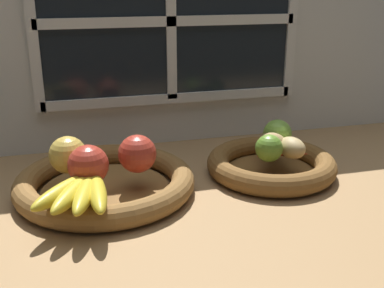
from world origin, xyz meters
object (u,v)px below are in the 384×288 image
at_px(fruit_bowl_right, 271,165).
at_px(potato_small, 292,148).
at_px(apple_red_front, 88,165).
at_px(lime_near, 269,148).
at_px(apple_golden_left, 68,155).
at_px(lime_far, 277,134).
at_px(apple_red_right, 137,154).
at_px(fruit_bowl_left, 105,183).
at_px(banana_bunch_front, 81,191).
at_px(potato_back, 272,138).
at_px(potato_large, 272,144).
at_px(chili_pepper, 283,153).

relative_size(fruit_bowl_right, potato_small, 4.17).
xyz_separation_m(apple_red_front, lime_near, (0.37, 0.02, -0.01)).
bearing_deg(fruit_bowl_right, apple_red_front, -172.07).
height_order(fruit_bowl_right, potato_small, potato_small).
distance_m(apple_golden_left, lime_far, 0.46).
bearing_deg(potato_small, apple_red_right, 178.16).
distance_m(fruit_bowl_left, banana_bunch_front, 0.13).
relative_size(apple_red_right, potato_back, 1.08).
xyz_separation_m(apple_red_right, banana_bunch_front, (-0.11, -0.10, -0.02)).
distance_m(apple_red_front, potato_small, 0.42).
bearing_deg(fruit_bowl_right, apple_golden_left, 178.42).
bearing_deg(apple_golden_left, banana_bunch_front, -82.41).
bearing_deg(apple_red_right, potato_small, -1.84).
distance_m(potato_large, lime_far, 0.05).
bearing_deg(apple_red_front, apple_golden_left, 117.58).
bearing_deg(potato_back, banana_bunch_front, -159.64).
height_order(apple_red_front, banana_bunch_front, apple_red_front).
distance_m(apple_red_right, lime_far, 0.33).
height_order(fruit_bowl_left, potato_small, potato_small).
distance_m(apple_golden_left, potato_back, 0.45).
relative_size(banana_bunch_front, lime_near, 3.05).
xyz_separation_m(apple_red_front, apple_golden_left, (-0.03, 0.07, -0.00)).
distance_m(fruit_bowl_left, apple_red_front, 0.09).
distance_m(apple_red_front, potato_back, 0.42).
height_order(fruit_bowl_left, apple_golden_left, apple_golden_left).
relative_size(apple_red_front, apple_red_right, 1.00).
height_order(potato_small, lime_near, lime_near).
bearing_deg(apple_golden_left, apple_red_front, -62.42).
relative_size(potato_back, lime_far, 1.08).
bearing_deg(potato_small, chili_pepper, 159.14).
height_order(fruit_bowl_left, chili_pepper, chili_pepper).
height_order(apple_red_front, potato_large, apple_red_front).
height_order(apple_golden_left, banana_bunch_front, apple_golden_left).
distance_m(fruit_bowl_left, potato_large, 0.36).
height_order(potato_large, potato_small, potato_large).
bearing_deg(banana_bunch_front, lime_far, 19.37).
height_order(fruit_bowl_right, lime_far, lime_far).
xyz_separation_m(fruit_bowl_left, banana_bunch_front, (-0.05, -0.12, 0.04)).
distance_m(fruit_bowl_left, lime_far, 0.39).
bearing_deg(potato_small, potato_large, 135.00).
height_order(lime_far, chili_pepper, lime_far).
bearing_deg(banana_bunch_front, fruit_bowl_right, 15.95).
height_order(fruit_bowl_right, apple_red_right, apple_red_right).
distance_m(potato_small, chili_pepper, 0.02).
bearing_deg(potato_back, fruit_bowl_right, -114.44).
relative_size(fruit_bowl_left, lime_far, 5.55).
distance_m(apple_red_front, lime_near, 0.37).
distance_m(potato_back, lime_near, 0.09).
bearing_deg(apple_red_front, banana_bunch_front, -105.68).
xyz_separation_m(apple_red_front, lime_far, (0.42, 0.09, -0.01)).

